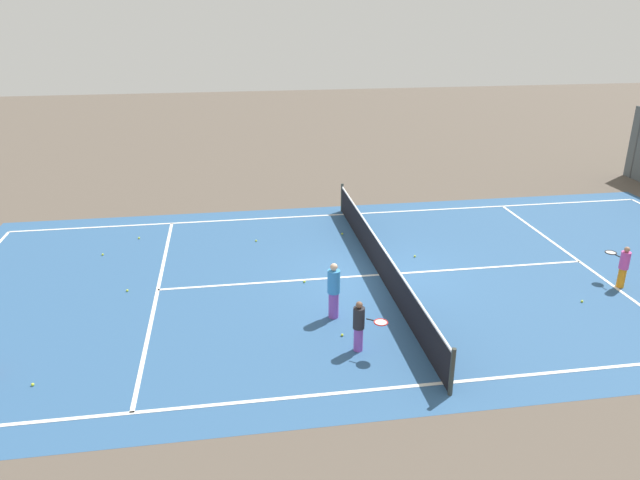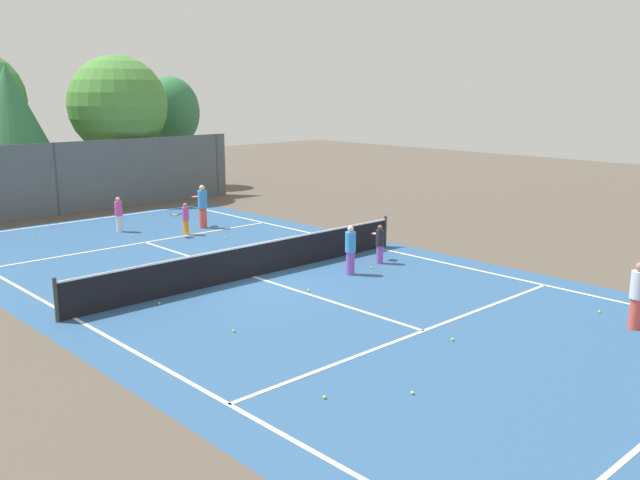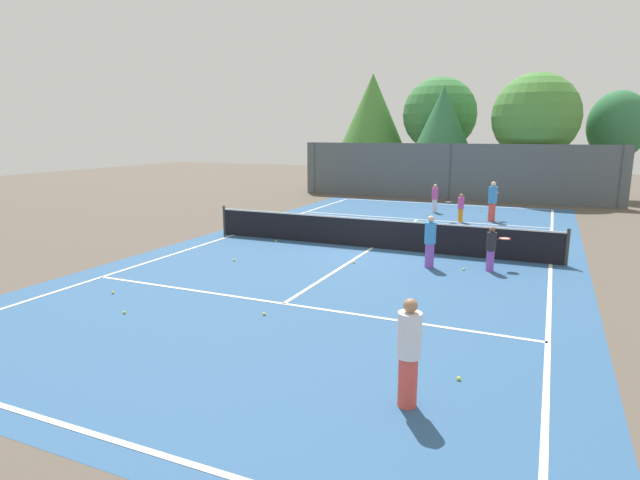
% 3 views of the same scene
% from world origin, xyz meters
% --- Properties ---
extents(ground_plane, '(80.00, 80.00, 0.00)m').
position_xyz_m(ground_plane, '(0.00, 0.00, 0.00)').
color(ground_plane, brown).
extents(court_surface, '(13.00, 25.00, 0.01)m').
position_xyz_m(court_surface, '(0.00, 0.00, 0.00)').
color(court_surface, '#2D5684').
rests_on(court_surface, ground_plane).
extents(tennis_net, '(11.90, 0.10, 1.10)m').
position_xyz_m(tennis_net, '(0.00, 0.00, 0.51)').
color(tennis_net, '#333833').
rests_on(tennis_net, ground_plane).
extents(perimeter_fence, '(18.00, 0.12, 3.20)m').
position_xyz_m(perimeter_fence, '(0.00, 14.00, 1.60)').
color(perimeter_fence, '#515B60').
rests_on(perimeter_fence, ground_plane).
extents(tree_0, '(4.45, 4.45, 7.76)m').
position_xyz_m(tree_0, '(-6.33, 18.90, 5.27)').
color(tree_0, brown).
rests_on(tree_0, ground_plane).
extents(tree_1, '(3.26, 2.96, 6.16)m').
position_xyz_m(tree_1, '(8.53, 18.35, 4.18)').
color(tree_1, brown).
rests_on(tree_1, ground_plane).
extents(tree_2, '(3.17, 3.17, 6.56)m').
position_xyz_m(tree_2, '(-0.97, 16.17, 4.78)').
color(tree_2, brown).
rests_on(tree_2, ground_plane).
extents(tree_3, '(4.83, 4.83, 7.11)m').
position_xyz_m(tree_3, '(4.23, 16.16, 4.68)').
color(tree_3, brown).
rests_on(tree_3, ground_plane).
extents(tree_4, '(4.76, 4.76, 7.34)m').
position_xyz_m(tree_4, '(-1.68, 18.72, 4.95)').
color(tree_4, brown).
rests_on(tree_4, ground_plane).
extents(player_0, '(0.85, 0.42, 1.23)m').
position_xyz_m(player_0, '(1.81, 6.54, 0.64)').
color(player_0, orange).
rests_on(player_0, ground_plane).
extents(player_1, '(0.68, 0.80, 1.26)m').
position_xyz_m(player_1, '(3.95, -1.48, 0.66)').
color(player_1, purple).
rests_on(player_1, ground_plane).
extents(player_2, '(0.29, 0.29, 1.38)m').
position_xyz_m(player_2, '(0.24, 8.80, 0.70)').
color(player_2, silver).
rests_on(player_2, ground_plane).
extents(player_3, '(0.32, 0.32, 1.50)m').
position_xyz_m(player_3, '(2.30, -1.79, 0.77)').
color(player_3, purple).
rests_on(player_3, ground_plane).
extents(player_4, '(0.42, 0.95, 1.74)m').
position_xyz_m(player_4, '(3.06, 7.22, 0.90)').
color(player_4, '#E54C3F').
rests_on(player_4, ground_plane).
extents(player_5, '(0.34, 0.34, 1.59)m').
position_xyz_m(player_5, '(3.69, -9.66, 0.81)').
color(player_5, '#E54C3F').
rests_on(player_5, ground_plane).
extents(tennis_ball_0, '(0.07, 0.07, 0.07)m').
position_xyz_m(tennis_ball_0, '(0.17, -2.27, 0.03)').
color(tennis_ball_0, '#CCE533').
rests_on(tennis_ball_0, ground_plane).
extents(tennis_ball_1, '(0.07, 0.07, 0.07)m').
position_xyz_m(tennis_ball_1, '(-2.81, -8.37, 0.03)').
color(tennis_ball_1, '#CCE533').
rests_on(tennis_ball_1, ground_plane).
extents(tennis_ball_2, '(0.07, 0.07, 0.07)m').
position_xyz_m(tennis_ball_2, '(2.54, 4.96, 0.03)').
color(tennis_ball_2, '#CCE533').
rests_on(tennis_ball_2, ground_plane).
extents(tennis_ball_3, '(0.07, 0.07, 0.07)m').
position_xyz_m(tennis_ball_3, '(-2.54, 10.33, 0.03)').
color(tennis_ball_3, '#CCE533').
rests_on(tennis_ball_3, ground_plane).
extents(tennis_ball_4, '(0.07, 0.07, 0.07)m').
position_xyz_m(tennis_ball_4, '(0.20, 7.69, 0.03)').
color(tennis_ball_4, '#CCE533').
rests_on(tennis_ball_4, ground_plane).
extents(tennis_ball_5, '(0.07, 0.07, 0.07)m').
position_xyz_m(tennis_ball_5, '(-1.65, 0.33, 0.03)').
color(tennis_ball_5, '#CCE533').
rests_on(tennis_ball_5, ground_plane).
extents(tennis_ball_6, '(0.07, 0.07, 0.07)m').
position_xyz_m(tennis_ball_6, '(-3.23, -3.46, 0.03)').
color(tennis_ball_6, '#CCE533').
rests_on(tennis_ball_6, ground_plane).
extents(tennis_ball_7, '(0.07, 0.07, 0.07)m').
position_xyz_m(tennis_ball_7, '(-3.43, -0.46, 0.03)').
color(tennis_ball_7, '#CCE533').
rests_on(tennis_ball_7, ground_plane).
extents(tennis_ball_8, '(0.07, 0.07, 0.07)m').
position_xyz_m(tennis_ball_8, '(2.30, 9.96, 0.03)').
color(tennis_ball_8, '#CCE533').
rests_on(tennis_ball_8, ground_plane).
extents(tennis_ball_9, '(0.07, 0.07, 0.07)m').
position_xyz_m(tennis_ball_9, '(4.24, -8.58, 0.03)').
color(tennis_ball_9, '#CCE533').
rests_on(tennis_ball_9, ground_plane).
extents(tennis_ball_10, '(0.07, 0.07, 0.07)m').
position_xyz_m(tennis_ball_10, '(-4.10, -7.39, 0.03)').
color(tennis_ball_10, '#CCE533').
rests_on(tennis_ball_10, ground_plane).
extents(tennis_ball_11, '(0.07, 0.07, 0.07)m').
position_xyz_m(tennis_ball_11, '(-0.03, -7.23, 0.03)').
color(tennis_ball_11, '#CCE533').
rests_on(tennis_ball_11, ground_plane).
extents(tennis_ball_12, '(0.07, 0.07, 0.07)m').
position_xyz_m(tennis_ball_12, '(3.27, -1.75, 0.03)').
color(tennis_ball_12, '#CCE533').
rests_on(tennis_ball_12, ground_plane).
extents(tennis_ball_13, '(0.07, 0.07, 0.07)m').
position_xyz_m(tennis_ball_13, '(-1.12, 1.44, 0.03)').
color(tennis_ball_13, '#CCE533').
rests_on(tennis_ball_13, ground_plane).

